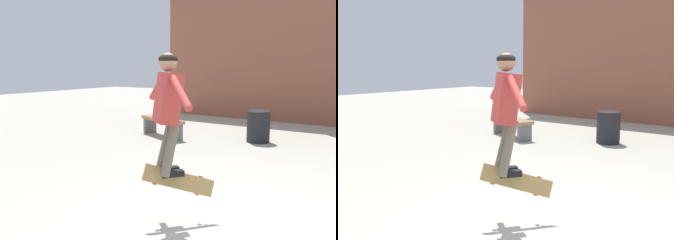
% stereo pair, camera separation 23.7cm
% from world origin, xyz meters
% --- Properties ---
extents(ground_plane, '(40.00, 40.00, 0.00)m').
position_xyz_m(ground_plane, '(0.00, 0.00, 0.00)').
color(ground_plane, '#B2AD9E').
extents(park_bench, '(1.61, 1.02, 0.50)m').
position_xyz_m(park_bench, '(-3.77, 4.12, 0.36)').
color(park_bench, '#99754C').
rests_on(park_bench, ground_plane).
extents(trash_bin, '(0.59, 0.59, 0.77)m').
position_xyz_m(trash_bin, '(-1.44, 4.90, 0.41)').
color(trash_bin, black).
rests_on(trash_bin, ground_plane).
extents(skater, '(1.14, 0.90, 1.42)m').
position_xyz_m(skater, '(-0.58, -0.24, 1.44)').
color(skater, '#B23833').
extents(skateboard_flipping, '(0.62, 0.68, 0.45)m').
position_xyz_m(skateboard_flipping, '(-0.49, -0.14, 0.51)').
color(skateboard_flipping, '#AD894C').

